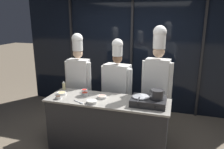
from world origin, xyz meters
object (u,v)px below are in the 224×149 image
object	(u,v)px
squeeze_bottle_oil	(64,85)
prep_bowl_garlic	(92,101)
serving_spoon_slotted	(80,102)
chef_head	(79,74)
stock_pot	(157,94)
prep_bowl_soy_glaze	(58,97)
prep_bowl_ginger	(62,93)
prep_bowl_shrimp	(102,97)
frying_pan	(141,95)
chef_sous	(117,82)
prep_bowl_bell_pepper	(84,91)
prep_bowl_chili_flakes	(85,94)
chef_line	(157,75)
portable_stove	(148,101)

from	to	relation	value
squeeze_bottle_oil	prep_bowl_garlic	distance (m)	0.87
squeeze_bottle_oil	serving_spoon_slotted	world-z (taller)	squeeze_bottle_oil
chef_head	stock_pot	bearing A→B (deg)	157.47
prep_bowl_soy_glaze	stock_pot	bearing A→B (deg)	6.80
prep_bowl_ginger	prep_bowl_shrimp	bearing A→B (deg)	3.16
frying_pan	prep_bowl_shrimp	size ratio (longest dim) A/B	3.02
frying_pan	prep_bowl_ginger	distance (m)	1.35
prep_bowl_garlic	chef_head	xyz separation A→B (m)	(-0.58, 0.78, 0.18)
prep_bowl_ginger	chef_sous	world-z (taller)	chef_sous
frying_pan	prep_bowl_bell_pepper	distance (m)	1.06
prep_bowl_soy_glaze	chef_head	xyz separation A→B (m)	(0.00, 0.77, 0.18)
squeeze_bottle_oil	prep_bowl_garlic	world-z (taller)	squeeze_bottle_oil
stock_pot	chef_sous	world-z (taller)	chef_sous
prep_bowl_bell_pepper	prep_bowl_garlic	distance (m)	0.52
prep_bowl_chili_flakes	chef_sous	xyz separation A→B (m)	(0.41, 0.56, 0.08)
squeeze_bottle_oil	prep_bowl_chili_flakes	bearing A→B (deg)	-19.76
prep_bowl_chili_flakes	chef_head	size ratio (longest dim) A/B	0.06
stock_pot	prep_bowl_soy_glaze	world-z (taller)	stock_pot
prep_bowl_ginger	chef_line	world-z (taller)	chef_line
prep_bowl_chili_flakes	squeeze_bottle_oil	bearing A→B (deg)	160.24
prep_bowl_garlic	prep_bowl_ginger	bearing A→B (deg)	162.78
prep_bowl_bell_pepper	prep_bowl_garlic	size ratio (longest dim) A/B	0.61
portable_stove	prep_bowl_chili_flakes	xyz separation A→B (m)	(-1.08, 0.09, -0.03)
prep_bowl_garlic	prep_bowl_bell_pepper	bearing A→B (deg)	126.63
chef_sous	prep_bowl_soy_glaze	bearing A→B (deg)	57.80
stock_pot	prep_bowl_garlic	xyz separation A→B (m)	(-0.96, -0.19, -0.16)
prep_bowl_bell_pepper	serving_spoon_slotted	size ratio (longest dim) A/B	0.48
frying_pan	chef_line	distance (m)	0.65
stock_pot	serving_spoon_slotted	size ratio (longest dim) A/B	1.00
frying_pan	stock_pot	size ratio (longest dim) A/B	2.13
stock_pot	prep_bowl_garlic	size ratio (longest dim) A/B	1.25
stock_pot	prep_bowl_soy_glaze	xyz separation A→B (m)	(-1.54, -0.18, -0.16)
frying_pan	prep_bowl_bell_pepper	world-z (taller)	frying_pan
prep_bowl_chili_flakes	chef_sous	bearing A→B (deg)	53.63
chef_sous	prep_bowl_bell_pepper	bearing A→B (deg)	51.39
serving_spoon_slotted	prep_bowl_chili_flakes	bearing A→B (deg)	101.60
prep_bowl_bell_pepper	serving_spoon_slotted	bearing A→B (deg)	-73.74
chef_head	chef_line	xyz separation A→B (m)	(1.48, 0.01, 0.10)
frying_pan	prep_bowl_shrimp	distance (m)	0.65
prep_bowl_soy_glaze	prep_bowl_garlic	xyz separation A→B (m)	(0.59, -0.01, -0.00)
portable_stove	stock_pot	world-z (taller)	stock_pot
portable_stove	squeeze_bottle_oil	world-z (taller)	squeeze_bottle_oil
prep_bowl_ginger	serving_spoon_slotted	xyz separation A→B (m)	(0.46, -0.24, -0.02)
portable_stove	chef_line	size ratio (longest dim) A/B	0.25
prep_bowl_shrimp	prep_bowl_soy_glaze	distance (m)	0.71
portable_stove	prep_bowl_shrimp	distance (m)	0.76
prep_bowl_shrimp	chef_head	xyz separation A→B (m)	(-0.66, 0.54, 0.18)
portable_stove	prep_bowl_ginger	world-z (taller)	portable_stove
chef_head	chef_sous	bearing A→B (deg)	-177.07
chef_head	chef_sous	xyz separation A→B (m)	(0.75, 0.06, -0.10)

